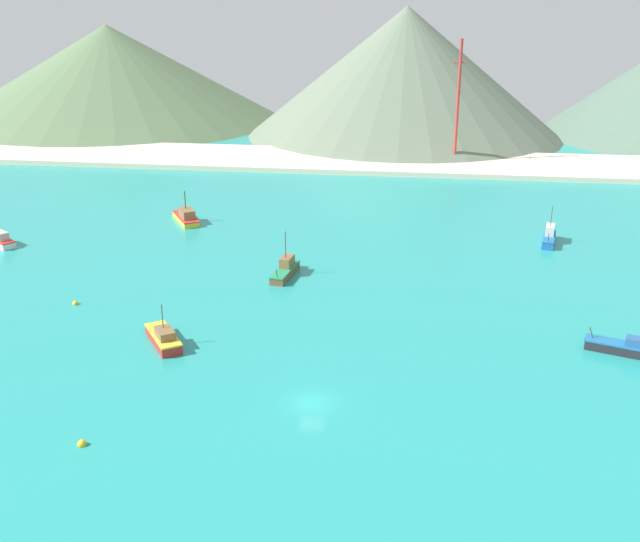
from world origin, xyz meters
TOP-DOWN VIEW (x-y plane):
  - ground at (0.00, 30.00)m, footprint 260.00×280.00m
  - fishing_boat_1 at (35.92, 15.64)m, footprint 11.09×5.45m
  - fishing_boat_2 at (-9.15, 35.78)m, footprint 3.24×8.65m
  - fishing_boat_4 at (-31.89, 60.06)m, footprint 7.21×9.25m
  - fishing_boat_5 at (-19.59, 11.13)m, footprint 6.49×7.83m
  - fishing_boat_6 at (31.96, 56.53)m, footprint 3.35×7.73m
  - buoy_1 at (-20.31, -10.41)m, footprint 0.85×0.85m
  - buoy_2 at (-35.50, 21.26)m, footprint 0.78×0.78m
  - beach_strip at (0.00, 112.83)m, footprint 247.00×25.63m
  - hill_west at (-88.74, 166.38)m, footprint 105.96×105.96m
  - hill_central at (4.61, 152.03)m, footprint 89.43×89.43m
  - radio_tower at (18.04, 113.58)m, footprint 2.93×2.35m

SIDE VIEW (x-z plane):
  - ground at x=0.00m, z-range -0.50..0.00m
  - buoy_2 at x=-35.50m, z-range -0.25..0.53m
  - buoy_1 at x=-20.31m, z-range -0.28..0.58m
  - beach_strip at x=0.00m, z-range 0.00..1.20m
  - fishing_boat_1 at x=35.92m, z-range -0.42..2.16m
  - fishing_boat_5 at x=-19.59m, z-range -1.76..3.54m
  - fishing_boat_2 at x=-9.15m, z-range -2.47..4.39m
  - fishing_boat_4 at x=-31.89m, z-range -1.93..3.89m
  - fishing_boat_6 at x=31.96m, z-range -2.12..4.33m
  - hill_west at x=-88.74m, z-range 0.00..29.35m
  - radio_tower at x=18.04m, z-range 0.29..29.62m
  - hill_central at x=4.61m, z-range 0.00..35.47m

